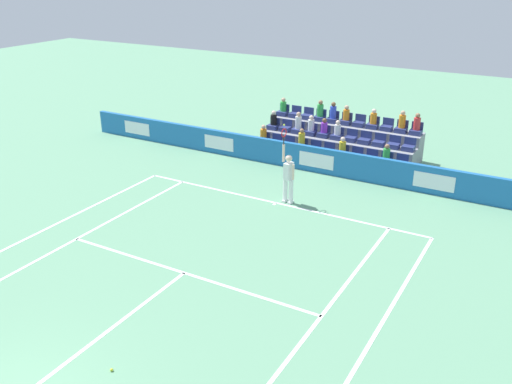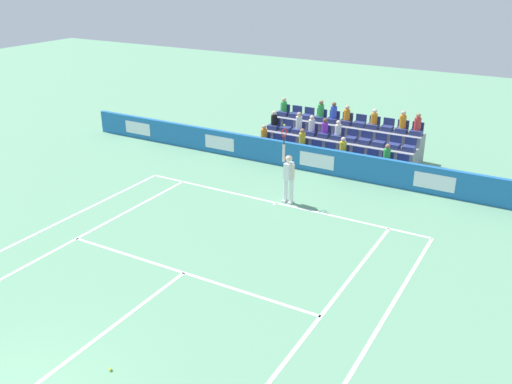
# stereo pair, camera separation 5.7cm
# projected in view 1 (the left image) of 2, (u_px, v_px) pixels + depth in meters

# --- Properties ---
(line_baseline) EXTENTS (10.97, 0.10, 0.01)m
(line_baseline) POSITION_uv_depth(u_px,v_px,m) (276.00, 203.00, 19.84)
(line_baseline) COLOR white
(line_baseline) RESTS_ON ground
(line_service) EXTENTS (8.23, 0.10, 0.01)m
(line_service) POSITION_uv_depth(u_px,v_px,m) (184.00, 273.00, 15.44)
(line_service) COLOR white
(line_service) RESTS_ON ground
(line_centre_service) EXTENTS (0.10, 6.40, 0.01)m
(line_centre_service) POSITION_uv_depth(u_px,v_px,m) (102.00, 336.00, 12.87)
(line_centre_service) COLOR white
(line_centre_service) RESTS_ON ground
(line_singles_sideline_left) EXTENTS (0.10, 11.89, 0.01)m
(line_singles_sideline_left) POSITION_uv_depth(u_px,v_px,m) (65.00, 245.00, 16.94)
(line_singles_sideline_left) COLOR white
(line_singles_sideline_left) RESTS_ON ground
(line_singles_sideline_right) EXTENTS (0.10, 11.89, 0.01)m
(line_singles_sideline_right) POSITION_uv_depth(u_px,v_px,m) (314.00, 326.00, 13.20)
(line_singles_sideline_right) COLOR white
(line_singles_sideline_right) RESTS_ON ground
(line_doubles_sideline_left) EXTENTS (0.10, 11.89, 0.01)m
(line_doubles_sideline_left) POSITION_uv_depth(u_px,v_px,m) (34.00, 235.00, 17.56)
(line_doubles_sideline_left) COLOR white
(line_doubles_sideline_left) RESTS_ON ground
(line_doubles_sideline_right) EXTENTS (0.10, 11.89, 0.01)m
(line_doubles_sideline_right) POSITION_uv_depth(u_px,v_px,m) (369.00, 344.00, 12.58)
(line_doubles_sideline_right) COLOR white
(line_doubles_sideline_right) RESTS_ON ground
(line_centre_mark) EXTENTS (0.10, 0.20, 0.01)m
(line_centre_mark) POSITION_uv_depth(u_px,v_px,m) (275.00, 204.00, 19.76)
(line_centre_mark) COLOR white
(line_centre_mark) RESTS_ON ground
(sponsor_barrier) EXTENTS (23.32, 0.22, 1.05)m
(sponsor_barrier) POSITION_uv_depth(u_px,v_px,m) (317.00, 160.00, 22.51)
(sponsor_barrier) COLOR #1E66AD
(sponsor_barrier) RESTS_ON ground
(tennis_player) EXTENTS (0.52, 0.38, 2.85)m
(tennis_player) POSITION_uv_depth(u_px,v_px,m) (288.00, 176.00, 19.51)
(tennis_player) COLOR white
(tennis_player) RESTS_ON ground
(stadium_stand) EXTENTS (6.82, 2.85, 2.19)m
(stadium_stand) POSITION_uv_depth(u_px,v_px,m) (338.00, 143.00, 24.36)
(stadium_stand) COLOR gray
(stadium_stand) RESTS_ON ground
(loose_tennis_ball) EXTENTS (0.07, 0.07, 0.07)m
(loose_tennis_ball) POSITION_uv_depth(u_px,v_px,m) (112.00, 370.00, 11.76)
(loose_tennis_ball) COLOR #D1E533
(loose_tennis_ball) RESTS_ON ground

